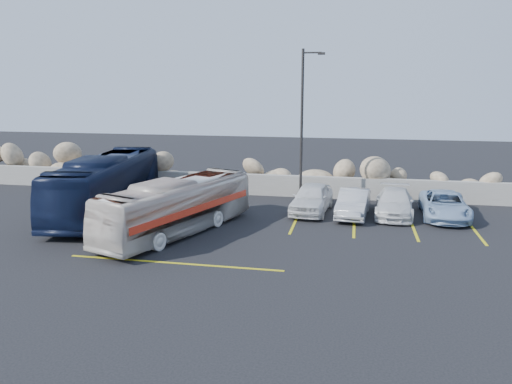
% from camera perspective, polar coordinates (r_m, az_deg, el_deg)
% --- Properties ---
extents(ground, '(90.00, 90.00, 0.00)m').
position_cam_1_polar(ground, '(17.78, -6.56, -8.52)').
color(ground, black).
rests_on(ground, ground).
extents(seawall, '(60.00, 0.40, 1.20)m').
position_cam_1_polar(seawall, '(28.85, 0.70, 0.84)').
color(seawall, gray).
rests_on(seawall, ground).
extents(riprap_pile, '(54.00, 2.80, 2.60)m').
position_cam_1_polar(riprap_pile, '(29.88, 1.13, 2.59)').
color(riprap_pile, '#8B775B').
rests_on(riprap_pile, ground).
extents(parking_lines, '(18.16, 9.36, 0.01)m').
position_cam_1_polar(parking_lines, '(22.27, 9.44, -4.31)').
color(parking_lines, gold).
rests_on(parking_lines, ground).
extents(lamppost, '(1.14, 0.18, 8.00)m').
position_cam_1_polar(lamppost, '(25.52, 5.37, 7.69)').
color(lamppost, '#292725').
rests_on(lamppost, ground).
extents(vintage_bus, '(4.72, 8.64, 2.36)m').
position_cam_1_polar(vintage_bus, '(21.53, -8.95, -1.64)').
color(vintage_bus, beige).
rests_on(vintage_bus, ground).
extents(tour_coach, '(3.64, 10.50, 2.86)m').
position_cam_1_polar(tour_coach, '(25.75, -16.72, 0.83)').
color(tour_coach, black).
rests_on(tour_coach, ground).
extents(car_a, '(2.13, 4.40, 1.45)m').
position_cam_1_polar(car_a, '(25.04, 6.39, -0.69)').
color(car_a, silver).
rests_on(car_a, ground).
extents(car_b, '(1.73, 4.04, 1.29)m').
position_cam_1_polar(car_b, '(24.62, 11.06, -1.25)').
color(car_b, '#B6B7BB').
rests_on(car_b, ground).
extents(car_c, '(2.06, 4.45, 1.26)m').
position_cam_1_polar(car_c, '(25.23, 15.53, -1.19)').
color(car_c, silver).
rests_on(car_c, ground).
extents(car_d, '(2.22, 4.57, 1.25)m').
position_cam_1_polar(car_d, '(25.50, 20.74, -1.40)').
color(car_d, '#92AECF').
rests_on(car_d, ground).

